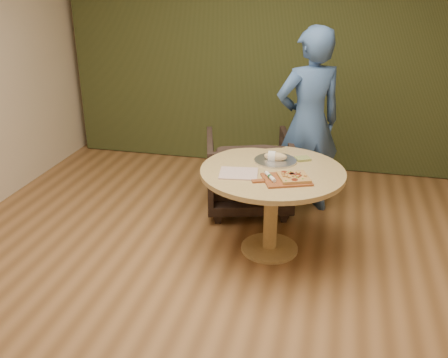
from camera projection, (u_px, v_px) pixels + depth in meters
room_shell at (199, 117)px, 3.11m from camera, size 5.04×6.04×2.84m
curtain at (269, 48)px, 5.71m from camera, size 4.80×0.14×2.78m
pedestal_table at (272, 185)px, 4.09m from camera, size 1.18×1.18×0.75m
pizza_paddle at (285, 179)px, 3.83m from camera, size 0.47×0.39×0.01m
flatbread_pizza at (294, 177)px, 3.82m from camera, size 0.29×0.29×0.04m
cutlery_roll at (270, 177)px, 3.82m from camera, size 0.12×0.18×0.03m
newspaper at (239, 173)px, 3.95m from camera, size 0.33×0.29×0.01m
serving_tray at (275, 161)px, 4.20m from camera, size 0.36×0.36×0.02m
bread_roll at (274, 156)px, 4.19m from camera, size 0.19×0.09×0.09m
green_packet at (303, 159)px, 4.23m from camera, size 0.15×0.14×0.02m
armchair at (248, 168)px, 4.93m from camera, size 0.99×0.96×0.84m
person_standing at (308, 123)px, 4.70m from camera, size 0.78×0.70×1.80m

